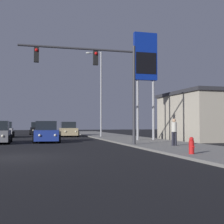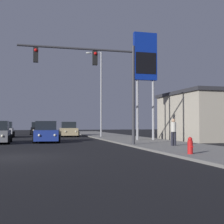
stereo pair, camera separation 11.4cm
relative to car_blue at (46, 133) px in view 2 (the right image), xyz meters
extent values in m
plane|color=black|center=(-1.98, -11.01, -0.76)|extent=(120.00, 120.00, 0.00)
cube|color=gray|center=(7.52, -1.01, -0.70)|extent=(5.00, 60.00, 0.12)
cube|color=navy|center=(0.00, -0.04, -0.18)|extent=(1.94, 4.26, 0.80)
cube|color=black|center=(0.00, 0.11, 0.57)|extent=(1.66, 2.05, 0.70)
cylinder|color=black|center=(-0.90, -1.34, -0.44)|extent=(0.24, 0.64, 0.64)
cylinder|color=black|center=(0.90, -1.34, -0.44)|extent=(0.24, 0.64, 0.64)
cylinder|color=black|center=(-0.90, 1.27, -0.44)|extent=(0.24, 0.64, 0.64)
cylinder|color=black|center=(0.90, 1.27, -0.44)|extent=(0.24, 0.64, 0.64)
sphere|color=#F2EACC|center=(-0.56, -2.16, -0.13)|extent=(0.18, 0.18, 0.18)
sphere|color=#F2EACC|center=(0.56, -2.16, -0.13)|extent=(0.18, 0.18, 0.18)
cube|color=#B7B7BC|center=(-3.93, 9.72, -0.18)|extent=(1.88, 4.23, 0.80)
cube|color=black|center=(-3.93, 9.87, 0.57)|extent=(1.64, 2.03, 0.70)
cylinder|color=black|center=(-3.03, 8.42, -0.44)|extent=(0.24, 0.64, 0.64)
cylinder|color=black|center=(-3.03, 11.02, -0.44)|extent=(0.24, 0.64, 0.64)
sphere|color=#F2EACC|center=(-3.37, 7.60, -0.13)|extent=(0.18, 0.18, 0.18)
cube|color=tan|center=(3.00, 10.31, -0.18)|extent=(1.96, 4.27, 0.80)
cube|color=black|center=(3.00, 10.46, 0.57)|extent=(1.67, 2.06, 0.70)
cylinder|color=black|center=(2.10, 9.01, -0.44)|extent=(0.24, 0.64, 0.64)
cylinder|color=black|center=(3.90, 9.01, -0.44)|extent=(0.24, 0.64, 0.64)
cylinder|color=black|center=(2.10, 11.61, -0.44)|extent=(0.24, 0.64, 0.64)
cylinder|color=black|center=(3.90, 11.61, -0.44)|extent=(0.24, 0.64, 0.64)
sphere|color=#F2EACC|center=(2.44, 8.19, -0.13)|extent=(0.18, 0.18, 0.18)
sphere|color=#F2EACC|center=(3.55, 8.19, -0.13)|extent=(0.18, 0.18, 0.18)
cube|color=black|center=(-0.28, 17.76, -0.18)|extent=(1.84, 4.22, 0.80)
cube|color=black|center=(-0.28, 17.91, 0.57)|extent=(1.62, 2.01, 0.70)
cylinder|color=black|center=(-1.18, 16.46, -0.44)|extent=(0.24, 0.64, 0.64)
cylinder|color=black|center=(0.62, 16.46, -0.44)|extent=(0.24, 0.64, 0.64)
cylinder|color=black|center=(-1.18, 19.06, -0.44)|extent=(0.24, 0.64, 0.64)
cylinder|color=black|center=(0.62, 19.06, -0.44)|extent=(0.24, 0.64, 0.64)
sphere|color=#F2EACC|center=(-0.84, 15.64, -0.13)|extent=(0.18, 0.18, 0.18)
sphere|color=#F2EACC|center=(0.27, 15.64, -0.13)|extent=(0.18, 0.18, 0.18)
cylinder|color=black|center=(-2.71, -1.87, -0.44)|extent=(0.24, 0.64, 0.64)
cylinder|color=black|center=(-2.71, 0.73, -0.44)|extent=(0.24, 0.64, 0.64)
sphere|color=#F2EACC|center=(-3.05, -2.69, -0.13)|extent=(0.18, 0.18, 0.18)
cylinder|color=#38383D|center=(5.37, -5.93, 2.61)|extent=(0.20, 0.20, 6.50)
cylinder|color=#38383D|center=(1.69, -5.93, 5.46)|extent=(7.37, 0.14, 0.14)
cube|color=black|center=(2.79, -5.93, 4.91)|extent=(0.30, 0.24, 0.90)
sphere|color=red|center=(2.79, -6.07, 5.18)|extent=(0.20, 0.20, 0.20)
cube|color=black|center=(-0.89, -5.93, 4.91)|extent=(0.30, 0.24, 0.90)
sphere|color=red|center=(-0.89, -6.07, 5.18)|extent=(0.20, 0.20, 0.20)
cylinder|color=#99999E|center=(6.03, 6.83, 3.86)|extent=(0.18, 0.18, 9.00)
cylinder|color=#99999E|center=(5.33, 6.83, 8.21)|extent=(1.40, 0.10, 0.10)
ellipsoid|color=silver|center=(4.63, 6.83, 8.16)|extent=(0.50, 0.24, 0.20)
cylinder|color=#99999E|center=(7.40, -0.89, 1.86)|extent=(0.20, 0.20, 5.00)
cylinder|color=#99999E|center=(8.80, -0.89, 1.86)|extent=(0.20, 0.20, 5.00)
cube|color=navy|center=(8.10, -0.89, 6.36)|extent=(2.00, 0.40, 4.00)
cube|color=black|center=(8.10, -1.10, 5.76)|extent=(1.80, 0.03, 1.80)
cylinder|color=red|center=(5.79, -12.68, -0.34)|extent=(0.24, 0.24, 0.60)
sphere|color=red|center=(5.79, -12.68, 0.02)|extent=(0.20, 0.20, 0.20)
cylinder|color=red|center=(5.79, -12.85, -0.31)|extent=(0.08, 0.10, 0.08)
cylinder|color=#23232D|center=(7.28, -7.71, -0.22)|extent=(0.16, 0.16, 0.85)
cylinder|color=#23232D|center=(7.46, -7.71, -0.22)|extent=(0.16, 0.16, 0.85)
cylinder|color=beige|center=(7.37, -7.71, 0.51)|extent=(0.32, 0.32, 0.60)
sphere|color=tan|center=(7.37, -7.71, 0.92)|extent=(0.22, 0.22, 0.22)
camera|label=1|loc=(-1.22, -25.32, 0.72)|focal=50.00mm
camera|label=2|loc=(-1.11, -25.35, 0.72)|focal=50.00mm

